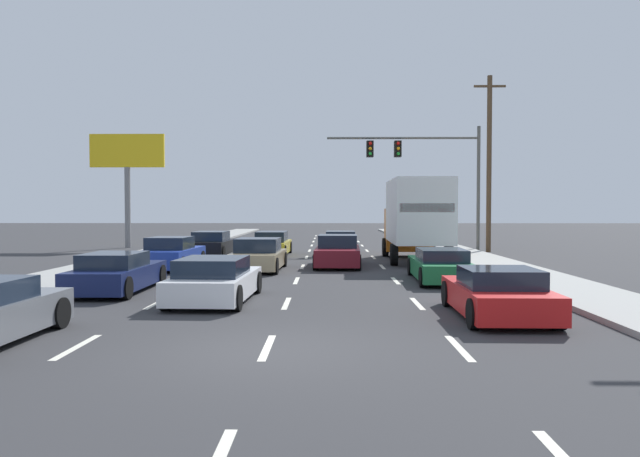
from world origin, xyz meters
name	(u,v)px	position (x,y,z in m)	size (l,w,h in m)	color
ground_plane	(309,251)	(0.00, 25.00, 0.00)	(140.00, 140.00, 0.00)	#333335
sidewalk_right	(471,256)	(8.29, 20.00, 0.07)	(2.67, 80.00, 0.14)	#9E9E99
sidewalk_left	(143,256)	(-8.29, 20.00, 0.07)	(2.67, 80.00, 0.14)	#9E9E99
lane_markings	(307,257)	(0.00, 20.20, 0.00)	(6.94, 52.00, 0.01)	silver
car_black	(212,245)	(-5.00, 21.13, 0.59)	(1.99, 4.60, 1.30)	black
car_blue	(171,254)	(-5.33, 14.15, 0.60)	(2.03, 4.28, 1.33)	#1E389E
car_navy	(117,273)	(-5.20, 7.39, 0.55)	(1.85, 4.46, 1.17)	#141E4C
car_yellow	(272,244)	(-1.88, 21.49, 0.59)	(1.89, 4.70, 1.28)	yellow
car_tan	(258,256)	(-1.74, 13.73, 0.58)	(2.13, 4.25, 1.29)	tan
car_white	(215,281)	(-1.93, 5.51, 0.56)	(2.08, 4.30, 1.19)	white
car_silver	(340,244)	(1.77, 22.09, 0.58)	(1.92, 4.58, 1.27)	#B7BABF
car_maroon	(338,252)	(1.50, 15.32, 0.60)	(2.06, 4.44, 1.36)	maroon
box_truck	(416,216)	(5.19, 17.75, 2.14)	(2.80, 7.76, 3.79)	white
car_green	(440,266)	(4.91, 10.11, 0.53)	(1.92, 4.62, 1.12)	#196B38
car_red	(498,294)	(4.93, 3.27, 0.52)	(1.98, 4.09, 1.14)	red
traffic_signal_mast	(417,159)	(6.37, 25.49, 5.41)	(9.09, 0.69, 7.37)	#595B56
utility_pole_mid	(489,162)	(10.30, 24.23, 5.17)	(1.80, 0.28, 10.05)	brown
roadside_billboard	(127,165)	(-11.64, 27.73, 5.26)	(4.72, 0.36, 7.21)	slate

